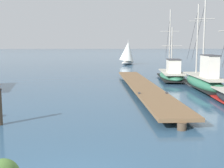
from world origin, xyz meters
The scene contains 4 objects.
floating_dock centered at (4.64, 14.24, 0.36)m, with size 2.59×19.32×0.53m.
fishing_boat_1 centered at (8.61, 20.30, 0.55)m, with size 3.17×8.55×6.59m.
fishing_boat_2 centered at (9.07, 14.08, 0.73)m, with size 2.18×8.23×6.52m.
distant_sailboat centered at (7.62, 41.19, 1.84)m, with size 3.45×4.57×4.03m.
Camera 1 is at (0.53, -5.78, 3.27)m, focal length 46.83 mm.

